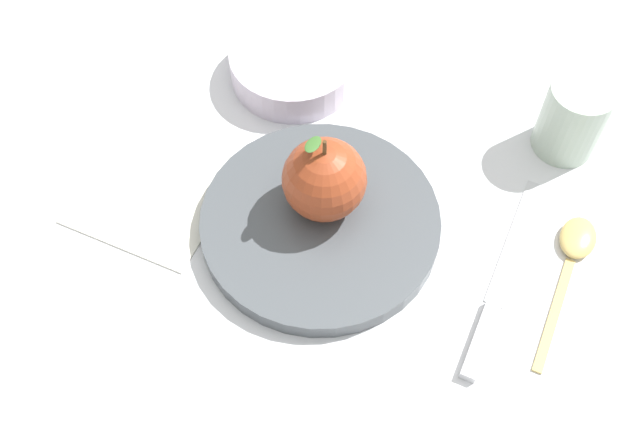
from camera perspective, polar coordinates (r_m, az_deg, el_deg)
ground_plane at (r=0.73m, az=3.29°, el=-0.86°), size 2.40×2.40×0.00m
dinner_plate at (r=0.72m, az=-0.00°, el=-0.37°), size 0.23×0.23×0.02m
apple at (r=0.69m, az=0.33°, el=3.06°), size 0.08×0.08×0.10m
side_bowl at (r=0.84m, az=-2.01°, el=11.73°), size 0.14×0.14×0.04m
cup at (r=0.80m, az=18.50°, el=7.44°), size 0.06×0.06×0.08m
knife at (r=0.72m, az=13.20°, el=-5.29°), size 0.09×0.22×0.01m
spoon at (r=0.75m, az=18.44°, el=-2.39°), size 0.08×0.17×0.01m
linen_napkin at (r=0.77m, az=-12.25°, el=2.13°), size 0.18×0.18×0.00m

